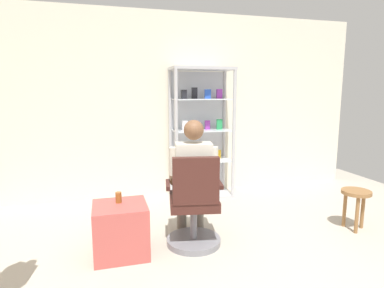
{
  "coord_description": "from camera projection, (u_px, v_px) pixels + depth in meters",
  "views": [
    {
      "loc": [
        -0.99,
        -1.77,
        1.57
      ],
      "look_at": [
        -0.07,
        1.55,
        1.0
      ],
      "focal_mm": 30.16,
      "sensor_mm": 36.0,
      "label": 1
    }
  ],
  "objects": [
    {
      "name": "tea_glass",
      "position": [
        119.0,
        197.0,
        3.11
      ],
      "size": [
        0.06,
        0.06,
        0.1
      ],
      "primitive_type": "cylinder",
      "color": "brown",
      "rests_on": "storage_crate"
    },
    {
      "name": "back_wall",
      "position": [
        170.0,
        106.0,
        4.83
      ],
      "size": [
        6.0,
        0.1,
        2.7
      ],
      "primitive_type": "cube",
      "color": "silver",
      "rests_on": "ground"
    },
    {
      "name": "storage_crate",
      "position": [
        121.0,
        230.0,
        3.1
      ],
      "size": [
        0.51,
        0.48,
        0.5
      ],
      "primitive_type": "cube",
      "color": "#B24C47",
      "rests_on": "ground"
    },
    {
      "name": "display_cabinet_main",
      "position": [
        200.0,
        132.0,
        4.77
      ],
      "size": [
        0.9,
        0.45,
        1.9
      ],
      "color": "#B7B7BC",
      "rests_on": "ground"
    },
    {
      "name": "wooden_stool",
      "position": [
        356.0,
        199.0,
        3.65
      ],
      "size": [
        0.32,
        0.32,
        0.46
      ],
      "color": "olive",
      "rests_on": "ground"
    },
    {
      "name": "office_chair",
      "position": [
        194.0,
        209.0,
        3.23
      ],
      "size": [
        0.6,
        0.57,
        0.96
      ],
      "color": "slate",
      "rests_on": "ground"
    },
    {
      "name": "seated_shopkeeper",
      "position": [
        193.0,
        174.0,
        3.34
      ],
      "size": [
        0.54,
        0.61,
        1.29
      ],
      "color": "slate",
      "rests_on": "ground"
    }
  ]
}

